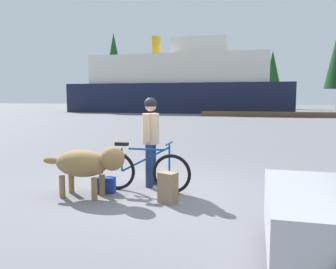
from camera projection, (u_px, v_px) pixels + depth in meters
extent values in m
plane|color=slate|center=(158.00, 193.00, 6.09)|extent=(160.00, 160.00, 0.00)
torus|color=black|center=(172.00, 174.00, 6.02)|extent=(0.70, 0.06, 0.70)
torus|color=black|center=(117.00, 171.00, 6.28)|extent=(0.70, 0.06, 0.70)
cube|color=navy|center=(146.00, 149.00, 6.09)|extent=(0.66, 0.03, 0.03)
cube|color=navy|center=(145.00, 159.00, 6.11)|extent=(0.89, 0.03, 0.49)
cylinder|color=navy|center=(122.00, 160.00, 6.23)|extent=(0.03, 0.03, 0.42)
cylinder|color=navy|center=(169.00, 159.00, 6.00)|extent=(0.03, 0.03, 0.52)
cube|color=black|center=(122.00, 144.00, 6.20)|extent=(0.24, 0.10, 0.06)
cylinder|color=navy|center=(169.00, 143.00, 5.97)|extent=(0.03, 0.44, 0.03)
cube|color=slate|center=(116.00, 155.00, 6.25)|extent=(0.36, 0.14, 0.02)
cylinder|color=navy|center=(153.00, 164.00, 6.64)|extent=(0.14, 0.14, 0.81)
cylinder|color=navy|center=(149.00, 166.00, 6.43)|extent=(0.14, 0.14, 0.81)
cylinder|color=#D8B28C|center=(151.00, 129.00, 6.46)|extent=(0.32, 0.32, 0.58)
cylinder|color=#D8B28C|center=(154.00, 126.00, 6.67)|extent=(0.09, 0.09, 0.51)
cylinder|color=#D8B28C|center=(147.00, 128.00, 6.25)|extent=(0.09, 0.09, 0.51)
sphere|color=tan|center=(151.00, 106.00, 6.41)|extent=(0.22, 0.22, 0.22)
sphere|color=black|center=(151.00, 104.00, 6.41)|extent=(0.24, 0.24, 0.24)
ellipsoid|color=olive|center=(82.00, 163.00, 5.83)|extent=(0.94, 0.54, 0.46)
sphere|color=olive|center=(113.00, 159.00, 5.68)|extent=(0.40, 0.40, 0.40)
ellipsoid|color=olive|center=(51.00, 161.00, 5.98)|extent=(0.32, 0.12, 0.12)
cylinder|color=olive|center=(102.00, 184.00, 5.94)|extent=(0.10, 0.10, 0.37)
cylinder|color=olive|center=(94.00, 189.00, 5.66)|extent=(0.10, 0.10, 0.37)
cylinder|color=olive|center=(71.00, 182.00, 6.09)|extent=(0.10, 0.10, 0.37)
cylinder|color=olive|center=(62.00, 187.00, 5.81)|extent=(0.10, 0.10, 0.37)
cube|color=#8C7251|center=(168.00, 188.00, 5.51)|extent=(0.33, 0.29, 0.49)
cube|color=navy|center=(106.00, 185.00, 6.08)|extent=(0.34, 0.22, 0.28)
cylinder|color=black|center=(328.00, 211.00, 4.13)|extent=(0.64, 0.22, 0.64)
cube|color=brown|center=(272.00, 114.00, 30.47)|extent=(12.45, 2.07, 0.40)
cube|color=#191E38|center=(180.00, 98.00, 40.30)|extent=(24.83, 8.72, 3.24)
cube|color=silver|center=(181.00, 70.00, 39.95)|extent=(19.86, 7.33, 3.20)
cube|color=silver|center=(202.00, 48.00, 39.06)|extent=(5.96, 5.23, 1.80)
cylinder|color=#BF8C19|center=(156.00, 47.00, 40.40)|extent=(1.10, 1.10, 2.40)
cylinder|color=#4C331E|center=(115.00, 99.00, 56.49)|extent=(0.39, 0.39, 2.84)
cone|color=#19471E|center=(114.00, 62.00, 55.84)|extent=(3.55, 3.55, 9.31)
cylinder|color=#4C331E|center=(271.00, 101.00, 51.73)|extent=(0.32, 0.32, 2.41)
cone|color=#19471E|center=(272.00, 72.00, 51.26)|extent=(2.89, 2.89, 6.25)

